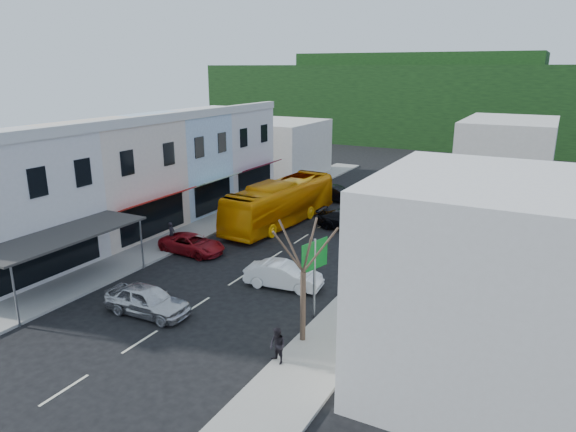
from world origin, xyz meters
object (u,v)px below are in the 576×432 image
object	(u,v)px
car_silver	(147,301)
car_red	(192,243)
traffic_signal	(459,161)
direction_sign	(314,279)
bus	(280,204)
car_white	(283,275)
street_tree	(303,272)
pedestrian_left	(172,233)
pedestrian_right	(278,344)

from	to	relation	value
car_silver	car_red	distance (m)	8.65
traffic_signal	direction_sign	bearing A→B (deg)	85.01
traffic_signal	car_silver	bearing A→B (deg)	73.79
bus	car_red	distance (m)	8.67
car_white	street_tree	world-z (taller)	street_tree
pedestrian_left	direction_sign	bearing A→B (deg)	-123.67
pedestrian_left	bus	bearing A→B (deg)	-38.85
car_white	car_red	bearing A→B (deg)	68.54
bus	traffic_signal	bearing A→B (deg)	67.96
car_silver	pedestrian_right	xyz separation A→B (m)	(7.83, -1.00, 0.30)
car_white	direction_sign	xyz separation A→B (m)	(2.98, -2.43, 1.30)
bus	direction_sign	bearing A→B (deg)	-51.63
car_white	traffic_signal	xyz separation A→B (m)	(3.78, 30.36, 1.92)
car_silver	car_red	bearing A→B (deg)	21.47
car_red	pedestrian_right	size ratio (longest dim) A/B	2.71
bus	traffic_signal	world-z (taller)	traffic_signal
traffic_signal	car_red	bearing A→B (deg)	64.18
car_white	direction_sign	distance (m)	4.06
car_silver	street_tree	world-z (taller)	street_tree
bus	pedestrian_right	distance (m)	19.69
car_red	car_silver	bearing A→B (deg)	-154.91
pedestrian_right	traffic_signal	bearing A→B (deg)	111.04
car_red	direction_sign	xyz separation A→B (m)	(10.80, -4.40, 1.30)
car_red	pedestrian_left	size ratio (longest dim) A/B	2.71
car_red	pedestrian_right	bearing A→B (deg)	-126.88
car_silver	car_white	xyz separation A→B (m)	(4.34, 5.95, 0.00)
pedestrian_left	pedestrian_right	bearing A→B (deg)	-138.39
car_red	bus	bearing A→B (deg)	-11.67
car_white	traffic_signal	bearing A→B (deg)	-14.42
direction_sign	street_tree	distance (m)	2.80
car_silver	pedestrian_right	world-z (taller)	pedestrian_right
car_silver	traffic_signal	bearing A→B (deg)	-14.81
pedestrian_left	street_tree	xyz separation A→B (m)	(13.27, -7.03, 2.33)
car_white	street_tree	size ratio (longest dim) A/B	0.66
street_tree	traffic_signal	bearing A→B (deg)	89.63
car_white	pedestrian_right	world-z (taller)	pedestrian_right
car_red	traffic_signal	bearing A→B (deg)	-20.79
direction_sign	traffic_signal	world-z (taller)	traffic_signal
bus	pedestrian_right	bearing A→B (deg)	-57.95
pedestrian_left	direction_sign	distance (m)	13.55
car_silver	street_tree	size ratio (longest dim) A/B	0.66
bus	car_white	xyz separation A→B (m)	(5.86, -10.37, -0.85)
bus	pedestrian_right	size ratio (longest dim) A/B	6.82
street_tree	car_white	bearing A→B (deg)	126.45
pedestrian_right	street_tree	size ratio (longest dim) A/B	0.26
pedestrian_left	pedestrian_right	distance (m)	16.07
car_white	pedestrian_left	bearing A→B (deg)	69.84
bus	car_silver	size ratio (longest dim) A/B	2.64
car_white	street_tree	bearing A→B (deg)	-150.86
direction_sign	traffic_signal	size ratio (longest dim) A/B	0.76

